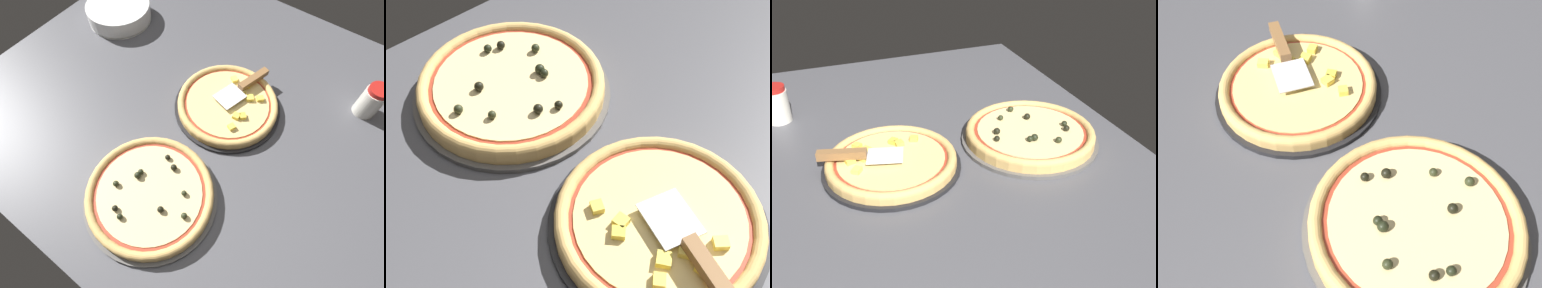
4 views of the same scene
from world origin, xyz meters
The scene contains 7 objects.
ground_plane centered at (0.00, 0.00, -1.80)cm, with size 152.92×122.03×3.60cm, color #4C4C51.
pizza_pan_front centered at (-2.10, -3.17, 0.50)cm, with size 33.49×33.49×1.00cm, color black.
pizza_front centered at (-2.13, -3.20, 2.35)cm, with size 31.48×31.48×3.20cm.
pizza_pan_back centered at (-1.64, 34.07, 0.50)cm, with size 36.17×36.17×1.00cm, color #565451.
pizza_back centered at (-1.64, 34.06, 2.69)cm, with size 34.00×34.00×4.36cm.
serving_spatula centered at (-3.82, -12.19, 5.01)cm, with size 9.77×20.47×2.00cm.
parmesan_shaker centered at (-37.77, -27.83, 5.34)cm, with size 6.83×6.83×10.87cm.
Camera 3 is at (88.40, -19.37, 61.89)cm, focal length 42.00 mm.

